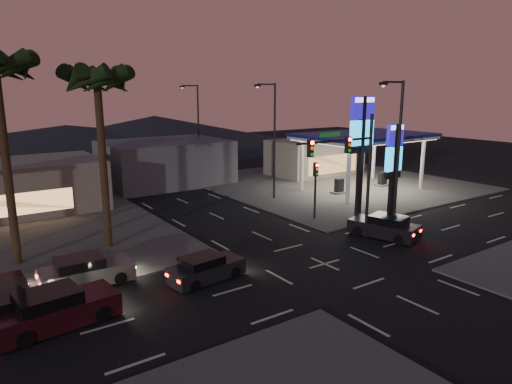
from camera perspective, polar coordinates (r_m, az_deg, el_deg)
ground at (r=25.88m, az=8.58°, el=-8.88°), size 140.00×140.00×0.00m
corner_lot_ne at (r=47.65m, az=9.49°, el=1.11°), size 24.00×24.00×0.12m
gas_station at (r=44.17m, az=13.35°, el=6.63°), size 12.20×8.20×5.47m
convenience_store at (r=52.27m, az=7.33°, el=4.34°), size 10.00×6.00×4.00m
pylon_sign_tall at (r=34.17m, az=13.08°, el=7.21°), size 2.20×0.35×9.00m
pylon_sign_short at (r=35.62m, az=16.85°, el=4.38°), size 1.60×0.35×7.00m
traffic_signal_mast at (r=28.48m, az=11.72°, el=3.88°), size 6.10×0.39×8.00m
pedestal_signal at (r=33.59m, az=7.46°, el=1.35°), size 0.32×0.39×4.30m
streetlight_near at (r=30.06m, az=17.15°, el=4.98°), size 2.14×0.25×10.00m
streetlight_mid at (r=39.38m, az=2.09°, el=7.20°), size 2.14×0.25×10.00m
streetlight_far at (r=51.24m, az=-7.42°, el=8.36°), size 2.14×0.25×10.00m
palm_a at (r=27.97m, az=-19.19°, el=11.95°), size 4.41×4.41×10.86m
building_far_mid at (r=47.79m, az=-11.30°, el=3.67°), size 12.00×9.00×4.40m
hill_right at (r=83.91m, az=-12.52°, el=7.58°), size 50.00×50.00×5.00m
hill_center at (r=79.52m, az=-22.59°, el=6.29°), size 60.00×60.00×4.00m
car_lane_a_front at (r=23.50m, az=-6.37°, el=-9.49°), size 4.15×2.10×1.31m
car_lane_a_mid at (r=20.76m, az=-23.77°, el=-13.27°), size 4.96×2.44×1.57m
car_lane_a_rear at (r=21.38m, az=-28.88°, el=-13.27°), size 4.41×2.15×1.40m
car_lane_b_front at (r=24.29m, az=-20.55°, el=-9.32°), size 4.56×2.05×1.46m
suv_station at (r=31.05m, az=15.81°, el=-4.22°), size 2.97×4.73×1.47m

